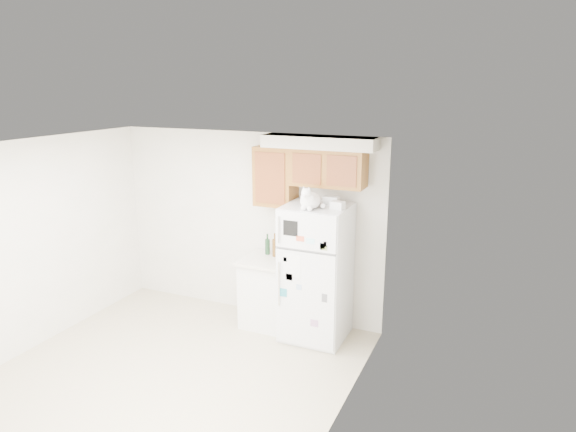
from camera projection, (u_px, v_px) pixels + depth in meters
The scene contains 9 objects.
ground_plane at pixel (164, 381), 5.52m from camera, with size 3.80×4.00×0.01m, color tan.
room_shell at pixel (178, 227), 5.27m from camera, with size 3.84×4.04×2.52m.
refrigerator at pixel (316, 273), 6.29m from camera, with size 0.76×0.78×1.70m.
base_counter at pixel (268, 291), 6.72m from camera, with size 0.64×0.64×0.92m.
cat at pixel (310, 200), 5.89m from camera, with size 0.28×0.41×0.29m.
storage_box_back at pixel (331, 200), 6.13m from camera, with size 0.18×0.13×0.10m, color white.
storage_box_front at pixel (338, 205), 5.91m from camera, with size 0.15×0.11×0.09m, color white.
bottle_green at pixel (267, 244), 6.74m from camera, with size 0.06×0.06×0.28m, color #19381E, non-canonical shape.
bottle_amber at pixel (275, 245), 6.65m from camera, with size 0.07×0.07×0.31m, color #593814, non-canonical shape.
Camera 1 is at (3.18, -3.96, 3.11)m, focal length 32.00 mm.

